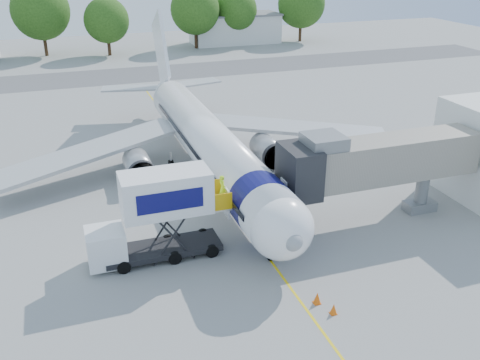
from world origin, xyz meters
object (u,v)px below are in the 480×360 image
object	(u,v)px
aircraft	(207,141)
jet_bridge	(370,162)
catering_hiloader	(156,217)
ground_tug	(366,307)

from	to	relation	value
aircraft	jet_bridge	size ratio (longest dim) A/B	2.71
catering_hiloader	jet_bridge	bearing A→B (deg)	0.01
jet_bridge	catering_hiloader	distance (m)	14.35
aircraft	catering_hiloader	bearing A→B (deg)	-119.40
aircraft	ground_tug	world-z (taller)	aircraft
aircraft	catering_hiloader	distance (m)	12.77
jet_bridge	catering_hiloader	world-z (taller)	jet_bridge
aircraft	ground_tug	distance (m)	20.54
ground_tug	catering_hiloader	bearing A→B (deg)	130.85
aircraft	ground_tug	bearing A→B (deg)	-82.83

